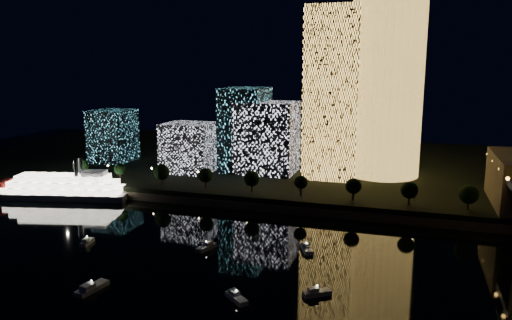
{
  "coord_description": "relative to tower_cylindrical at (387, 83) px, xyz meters",
  "views": [
    {
      "loc": [
        29.48,
        -95.53,
        56.04
      ],
      "look_at": [
        -17.85,
        55.0,
        24.98
      ],
      "focal_mm": 35.0,
      "sensor_mm": 36.0,
      "label": 1
    }
  ],
  "objects": [
    {
      "name": "midrise_blocks",
      "position": [
        -77.1,
        -11.07,
        -26.0
      ],
      "size": [
        107.15,
        34.26,
        39.16
      ],
      "color": "white",
      "rests_on": "far_bank"
    },
    {
      "name": "far_bank",
      "position": [
        -17.65,
        23.6,
        -44.52
      ],
      "size": [
        420.0,
        160.0,
        5.0
      ],
      "primitive_type": "cube",
      "color": "black",
      "rests_on": "ground"
    },
    {
      "name": "seawall",
      "position": [
        -17.65,
        -54.4,
        -45.52
      ],
      "size": [
        420.0,
        6.0,
        3.0
      ],
      "primitive_type": "cube",
      "color": "#6B5E4C",
      "rests_on": "ground"
    },
    {
      "name": "street_lamps",
      "position": [
        -51.65,
        -42.4,
        -38.0
      ],
      "size": [
        132.7,
        0.7,
        5.65
      ],
      "color": "black",
      "rests_on": "far_bank"
    },
    {
      "name": "riverboat",
      "position": [
        -127.62,
        -64.04,
        -42.59
      ],
      "size": [
        58.48,
        24.13,
        17.29
      ],
      "color": "silver",
      "rests_on": "ground"
    },
    {
      "name": "esplanade_trees",
      "position": [
        -47.19,
        -48.4,
        -36.55
      ],
      "size": [
        166.8,
        6.84,
        8.92
      ],
      "color": "black",
      "rests_on": "far_bank"
    },
    {
      "name": "tower_cylindrical",
      "position": [
        0.0,
        0.0,
        0.0
      ],
      "size": [
        34.0,
        34.0,
        83.8
      ],
      "color": "#FFBE51",
      "rests_on": "far_bank"
    },
    {
      "name": "motorboats",
      "position": [
        -30.96,
        -133.87,
        -46.21
      ],
      "size": [
        107.56,
        74.96,
        2.78
      ],
      "color": "silver",
      "rests_on": "ground"
    },
    {
      "name": "tower_rectangular",
      "position": [
        -21.91,
        -10.14,
        -4.68
      ],
      "size": [
        23.48,
        23.48,
        74.69
      ],
      "primitive_type": "cube",
      "color": "#FFBE51",
      "rests_on": "far_bank"
    }
  ]
}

